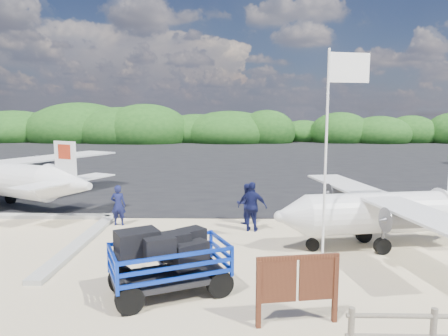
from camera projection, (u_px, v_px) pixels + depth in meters
The scene contains 11 objects.
ground at pixel (206, 260), 12.44m from camera, with size 160.00×160.00×0.00m, color beige.
asphalt_apron at pixel (225, 158), 42.17m from camera, with size 90.00×50.00×0.04m, color #B2B2B2, non-canonical shape.
vegetation_band at pixel (228, 142), 66.95m from camera, with size 124.00×8.00×4.40m, color #B2B2B2, non-canonical shape.
baggage_cart at pixel (170, 294), 10.08m from camera, with size 3.10×1.77×1.55m, color #0C2FB4, non-canonical shape.
flagpole at pixel (322, 263), 12.19m from camera, with size 1.28×0.53×6.39m, color white, non-canonical shape.
signboard at pixel (297, 324), 8.63m from camera, with size 1.93×0.18×1.59m, color #4F2616, non-canonical shape.
crew_a at pixel (118, 205), 16.30m from camera, with size 0.61×0.40×1.67m, color #111541.
crew_b at pixel (246, 204), 16.54m from camera, with size 0.82×0.64×1.69m, color #111541.
crew_c at pixel (252, 207), 15.45m from camera, with size 1.14×0.47×1.94m, color #111541.
aircraft_large at pixel (323, 162), 38.38m from camera, with size 14.35×14.35×4.30m, color #B2B2B2, non-canonical shape.
aircraft_small at pixel (183, 153), 46.84m from camera, with size 7.62×7.62×2.74m, color #B2B2B2, non-canonical shape.
Camera 1 is at (0.80, -11.94, 4.50)m, focal length 32.00 mm.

